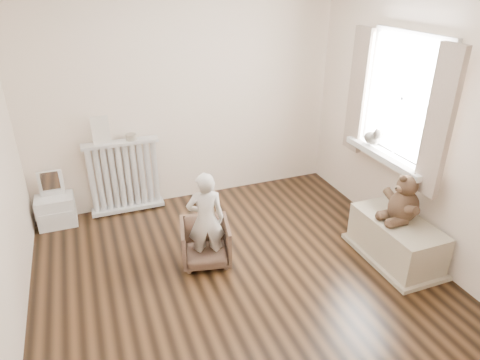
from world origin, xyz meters
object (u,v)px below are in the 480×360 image
object	(u,v)px
teddy_bear	(405,197)
plush_cat	(373,136)
child	(206,220)
toy_vanity	(55,202)
toy_bench	(396,240)
armchair	(205,243)
radiator	(125,181)

from	to	relation	value
teddy_bear	plush_cat	bearing A→B (deg)	81.80
child	toy_vanity	bearing A→B (deg)	-32.03
toy_vanity	toy_bench	world-z (taller)	toy_vanity
child	toy_bench	distance (m)	1.84
child	plush_cat	world-z (taller)	plush_cat
armchair	toy_bench	xyz separation A→B (m)	(1.73, -0.60, -0.01)
child	plush_cat	size ratio (longest dim) A/B	3.95
toy_vanity	armchair	size ratio (longest dim) A/B	1.35
toy_vanity	plush_cat	xyz separation A→B (m)	(3.21, -1.10, 0.72)
toy_bench	plush_cat	xyz separation A→B (m)	(0.14, 0.73, 0.80)
radiator	toy_vanity	distance (m)	0.78
armchair	plush_cat	bearing A→B (deg)	15.55
radiator	armchair	distance (m)	1.39
radiator	child	distance (m)	1.43
toy_vanity	teddy_bear	xyz separation A→B (m)	(3.09, -1.83, 0.40)
radiator	child	size ratio (longest dim) A/B	0.92
radiator	plush_cat	bearing A→B (deg)	-24.80
radiator	child	xyz separation A→B (m)	(0.57, -1.31, 0.10)
toy_vanity	toy_bench	distance (m)	3.57
teddy_bear	armchair	bearing A→B (deg)	162.53
plush_cat	child	bearing A→B (deg)	170.22
radiator	armchair	bearing A→B (deg)	-65.64
armchair	teddy_bear	distance (m)	1.91
toy_bench	teddy_bear	xyz separation A→B (m)	(0.02, 0.00, 0.47)
plush_cat	teddy_bear	bearing A→B (deg)	-114.85
radiator	plush_cat	xyz separation A→B (m)	(2.44, -1.13, 0.61)
plush_cat	toy_bench	bearing A→B (deg)	-116.05
radiator	plush_cat	distance (m)	2.76
radiator	toy_bench	world-z (taller)	radiator
toy_vanity	child	distance (m)	1.86
child	armchair	bearing A→B (deg)	-78.36
radiator	plush_cat	world-z (taller)	plush_cat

